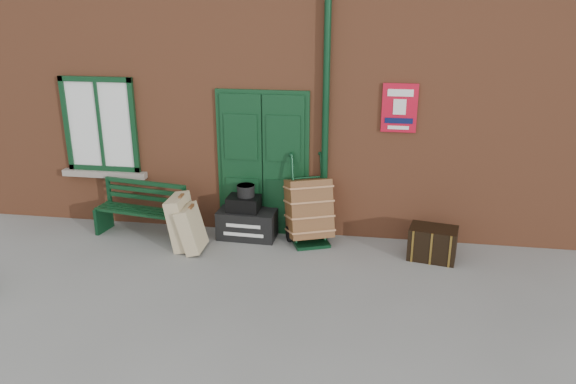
% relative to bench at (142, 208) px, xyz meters
% --- Properties ---
extents(ground, '(80.00, 80.00, 0.00)m').
position_rel_bench_xyz_m(ground, '(2.15, -1.06, -0.44)').
color(ground, gray).
rests_on(ground, ground).
extents(station_building, '(10.30, 4.30, 4.36)m').
position_rel_bench_xyz_m(station_building, '(2.14, 2.44, 1.72)').
color(station_building, brown).
rests_on(station_building, ground).
extents(bench, '(1.47, 0.66, 0.88)m').
position_rel_bench_xyz_m(bench, '(0.00, 0.00, 0.00)').
color(bench, '#0E3319').
rests_on(bench, ground).
extents(houdini_trunk, '(0.91, 0.52, 0.44)m').
position_rel_bench_xyz_m(houdini_trunk, '(1.64, 0.16, -0.22)').
color(houdini_trunk, black).
rests_on(houdini_trunk, ground).
extents(strongbox, '(0.50, 0.37, 0.22)m').
position_rel_bench_xyz_m(strongbox, '(1.59, 0.16, 0.11)').
color(strongbox, black).
rests_on(strongbox, houdini_trunk).
extents(hatbox, '(0.28, 0.28, 0.18)m').
position_rel_bench_xyz_m(hatbox, '(1.62, 0.19, 0.31)').
color(hatbox, black).
rests_on(hatbox, strongbox).
extents(suitcase_back, '(0.35, 0.56, 0.81)m').
position_rel_bench_xyz_m(suitcase_back, '(0.76, -0.34, -0.04)').
color(suitcase_back, tan).
rests_on(suitcase_back, ground).
extents(suitcase_front, '(0.37, 0.51, 0.70)m').
position_rel_bench_xyz_m(suitcase_front, '(0.94, -0.44, -0.09)').
color(suitcase_front, tan).
rests_on(suitcase_front, ground).
extents(porter_trolley, '(0.85, 0.88, 1.32)m').
position_rel_bench_xyz_m(porter_trolley, '(2.59, 0.17, 0.07)').
color(porter_trolley, '#0C311A').
rests_on(porter_trolley, ground).
extents(dark_trunk, '(0.72, 0.54, 0.47)m').
position_rel_bench_xyz_m(dark_trunk, '(4.41, -0.16, -0.20)').
color(dark_trunk, black).
rests_on(dark_trunk, ground).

